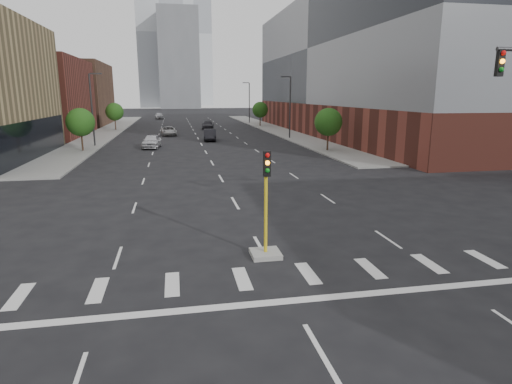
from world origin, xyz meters
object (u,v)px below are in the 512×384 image
object	(u,v)px
car_far_left	(169,131)
car_mid_right	(210,135)
car_distant	(159,116)
car_deep_right	(208,125)
car_near_left	(152,141)
median_traffic_signal	(266,234)

from	to	relation	value
car_far_left	car_mid_right	bearing A→B (deg)	-61.25
car_distant	car_deep_right	bearing A→B (deg)	-83.23
car_far_left	car_distant	xyz separation A→B (m)	(-2.88, 47.77, 0.14)
car_near_left	car_mid_right	bearing A→B (deg)	50.55
car_mid_right	car_far_left	world-z (taller)	car_mid_right
car_near_left	car_deep_right	xyz separation A→B (m)	(9.14, 27.72, -0.06)
median_traffic_signal	car_far_left	xyz separation A→B (m)	(-4.37, 54.71, -0.27)
car_mid_right	car_deep_right	world-z (taller)	car_mid_right
car_near_left	car_far_left	size ratio (longest dim) A/B	0.97
median_traffic_signal	car_distant	world-z (taller)	median_traffic_signal
median_traffic_signal	car_near_left	world-z (taller)	median_traffic_signal
car_mid_right	car_distant	xyz separation A→B (m)	(-8.76, 56.94, 0.03)
median_traffic_signal	car_mid_right	bearing A→B (deg)	88.11
median_traffic_signal	car_far_left	bearing A→B (deg)	94.57
car_distant	car_far_left	bearing A→B (deg)	-95.21
car_near_left	car_distant	world-z (taller)	car_distant
car_near_left	car_mid_right	xyz separation A→B (m)	(7.79, 7.39, -0.03)
car_near_left	car_far_left	bearing A→B (deg)	90.46
median_traffic_signal	car_deep_right	bearing A→B (deg)	87.52
car_distant	car_mid_right	bearing A→B (deg)	-89.92
car_near_left	car_deep_right	distance (m)	29.19
car_near_left	car_deep_right	world-z (taller)	car_near_left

